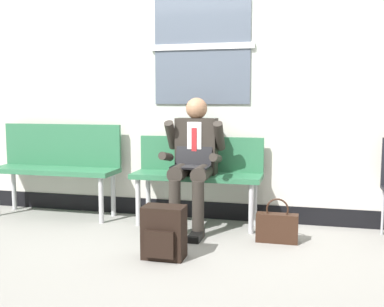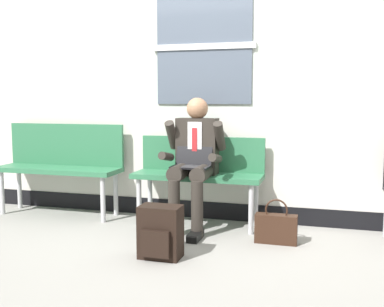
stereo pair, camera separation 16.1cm
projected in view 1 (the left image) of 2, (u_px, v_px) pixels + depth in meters
The scene contains 7 objects.
ground_plane at pixel (190, 234), 4.27m from camera, with size 18.00×18.00×0.00m, color gray.
station_wall at pixel (205, 75), 4.73m from camera, with size 5.83×0.16×3.05m.
bench_with_person at pixel (198, 170), 4.57m from camera, with size 1.29×0.42×0.88m.
bench_empty at pixel (58, 161), 4.95m from camera, with size 1.39×0.42×0.99m.
person_seated at pixel (193, 159), 4.36m from camera, with size 0.57×0.70×1.28m.
backpack at pixel (164, 233), 3.59m from camera, with size 0.33×0.24×0.42m.
handbag at pixel (277, 227), 4.01m from camera, with size 0.36×0.12×0.40m.
Camera 1 is at (1.03, -4.02, 1.25)m, focal length 42.52 mm.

